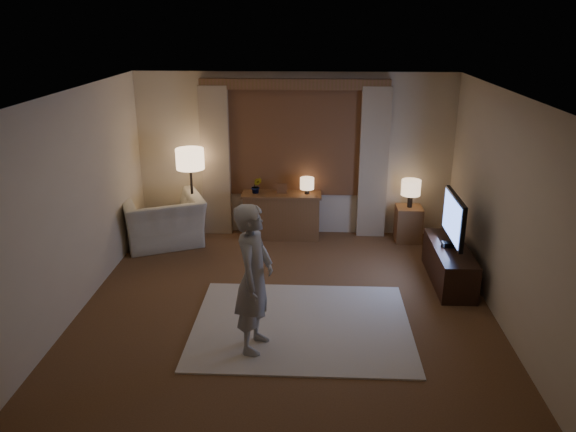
# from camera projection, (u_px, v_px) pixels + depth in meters

# --- Properties ---
(room) EXTENTS (5.04, 5.54, 2.64)m
(room) POSITION_uv_depth(u_px,v_px,m) (287.00, 196.00, 6.80)
(room) COLOR brown
(room) RESTS_ON ground
(rug) EXTENTS (2.50, 2.00, 0.02)m
(rug) POSITION_uv_depth(u_px,v_px,m) (302.00, 325.00, 6.50)
(rug) COLOR beige
(rug) RESTS_ON floor
(sideboard) EXTENTS (1.20, 0.40, 0.70)m
(sideboard) POSITION_uv_depth(u_px,v_px,m) (282.00, 216.00, 9.02)
(sideboard) COLOR brown
(sideboard) RESTS_ON floor
(picture_frame) EXTENTS (0.16, 0.02, 0.20)m
(picture_frame) POSITION_uv_depth(u_px,v_px,m) (282.00, 190.00, 8.87)
(picture_frame) COLOR brown
(picture_frame) RESTS_ON sideboard
(plant) EXTENTS (0.17, 0.13, 0.30)m
(plant) POSITION_uv_depth(u_px,v_px,m) (256.00, 186.00, 8.87)
(plant) COLOR #999999
(plant) RESTS_ON sideboard
(table_lamp_sideboard) EXTENTS (0.22, 0.22, 0.30)m
(table_lamp_sideboard) POSITION_uv_depth(u_px,v_px,m) (307.00, 184.00, 8.82)
(table_lamp_sideboard) COLOR black
(table_lamp_sideboard) RESTS_ON sideboard
(floor_lamp) EXTENTS (0.43, 0.43, 1.49)m
(floor_lamp) POSITION_uv_depth(u_px,v_px,m) (190.00, 164.00, 8.61)
(floor_lamp) COLOR black
(floor_lamp) RESTS_ON floor
(armchair) EXTENTS (1.51, 1.44, 0.77)m
(armchair) POSITION_uv_depth(u_px,v_px,m) (163.00, 221.00, 8.72)
(armchair) COLOR beige
(armchair) RESTS_ON floor
(side_table) EXTENTS (0.40, 0.40, 0.56)m
(side_table) POSITION_uv_depth(u_px,v_px,m) (408.00, 224.00, 8.90)
(side_table) COLOR brown
(side_table) RESTS_ON floor
(table_lamp_side) EXTENTS (0.30, 0.30, 0.44)m
(table_lamp_side) POSITION_uv_depth(u_px,v_px,m) (411.00, 188.00, 8.71)
(table_lamp_side) COLOR black
(table_lamp_side) RESTS_ON side_table
(tv_stand) EXTENTS (0.45, 1.40, 0.50)m
(tv_stand) POSITION_uv_depth(u_px,v_px,m) (449.00, 264.00, 7.52)
(tv_stand) COLOR black
(tv_stand) RESTS_ON floor
(tv) EXTENTS (0.24, 0.98, 0.71)m
(tv) POSITION_uv_depth(u_px,v_px,m) (454.00, 219.00, 7.31)
(tv) COLOR black
(tv) RESTS_ON tv_stand
(person) EXTENTS (0.50, 0.66, 1.62)m
(person) POSITION_uv_depth(u_px,v_px,m) (254.00, 278.00, 5.79)
(person) COLOR #9B978F
(person) RESTS_ON rug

